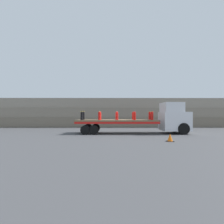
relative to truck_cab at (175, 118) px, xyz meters
The scene contains 18 objects.
ground_plane 6.19m from the truck_cab, behind, with size 120.00×120.00×0.00m, color #474749.
rock_cliff 10.64m from the truck_cab, 124.28° to the left, with size 60.00×3.30×4.30m.
truck_cab is the anchor object (origin of this frame).
flatbed_trailer 6.62m from the truck_cab, behind, with size 8.25×2.58×1.40m.
fire_hydrant_black_near_0 9.53m from the truck_cab, behind, with size 0.31×0.47×0.85m.
fire_hydrant_black_far_0 9.53m from the truck_cab, behind, with size 0.31×0.47×0.85m.
fire_hydrant_red_near_1 7.77m from the truck_cab, behind, with size 0.31×0.47×0.85m.
fire_hydrant_red_far_1 7.77m from the truck_cab, behind, with size 0.31×0.47×0.85m.
fire_hydrant_red_near_2 6.02m from the truck_cab, behind, with size 0.31×0.47×0.85m.
fire_hydrant_red_far_2 6.02m from the truck_cab, behind, with size 0.31×0.47×0.85m.
fire_hydrant_red_near_3 4.27m from the truck_cab, behind, with size 0.31×0.47×0.85m.
fire_hydrant_red_far_3 4.27m from the truck_cab, behind, with size 0.31×0.47×0.85m.
fire_hydrant_red_near_4 2.53m from the truck_cab, 167.54° to the right, with size 0.31×0.47×0.85m.
fire_hydrant_red_far_4 2.53m from the truck_cab, 167.54° to the left, with size 0.31×0.47×0.85m.
cargo_strap_rear 9.53m from the truck_cab, behind, with size 0.05×2.67×0.01m.
cargo_strap_middle 7.78m from the truck_cab, behind, with size 0.05×2.67×0.01m.
cargo_strap_front 2.55m from the truck_cab, behind, with size 0.05×2.67×0.01m.
traffic_cone 5.84m from the truck_cab, 113.44° to the right, with size 0.50×0.50×0.57m.
Camera 1 is at (-0.63, -17.99, 2.06)m, focal length 28.00 mm.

